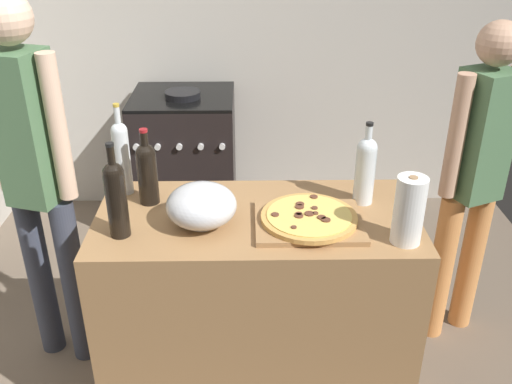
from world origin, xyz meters
TOP-DOWN VIEW (x-y plane):
  - ground_plane at (0.00, 1.22)m, footprint 3.84×3.04m
  - kitchen_wall_rear at (0.00, 2.49)m, footprint 3.84×0.10m
  - counter at (0.12, 0.58)m, footprint 1.24×0.61m
  - cutting_board at (0.31, 0.51)m, footprint 0.40×0.32m
  - pizza at (0.31, 0.51)m, footprint 0.36×0.36m
  - mixing_bowl at (-0.09, 0.52)m, footprint 0.26×0.26m
  - paper_towel_roll at (0.64, 0.39)m, footprint 0.11×0.11m
  - wine_bottle_clear at (-0.42, 0.78)m, footprint 0.07×0.07m
  - wine_bottle_green at (-0.38, 0.45)m, footprint 0.07×0.07m
  - wine_bottle_amber at (-0.31, 0.70)m, footprint 0.08×0.08m
  - wine_bottle_dark at (0.54, 0.68)m, footprint 0.08×0.08m
  - stove at (-0.32, 2.09)m, footprint 0.63×0.61m
  - person_in_stripes at (-0.81, 0.86)m, footprint 0.35×0.25m
  - person_in_red at (1.12, 1.00)m, footprint 0.34×0.26m

SIDE VIEW (x-z plane):
  - ground_plane at x=0.00m, z-range -0.02..0.00m
  - counter at x=0.12m, z-range 0.00..0.92m
  - stove at x=-0.32m, z-range -0.02..0.95m
  - person_in_red at x=1.12m, z-range 0.11..1.68m
  - cutting_board at x=0.31m, z-range 0.92..0.94m
  - pizza at x=0.31m, z-range 0.94..0.97m
  - person_in_stripes at x=-0.81m, z-range 0.13..1.85m
  - mixing_bowl at x=-0.09m, z-range 0.93..1.09m
  - paper_towel_roll at x=0.64m, z-range 0.92..1.18m
  - wine_bottle_amber at x=-0.31m, z-range 0.91..1.22m
  - wine_bottle_dark at x=0.54m, z-range 0.91..1.24m
  - wine_bottle_green at x=-0.38m, z-range 0.90..1.26m
  - wine_bottle_clear at x=-0.42m, z-range 0.90..1.28m
  - kitchen_wall_rear at x=0.00m, z-range 0.00..2.60m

